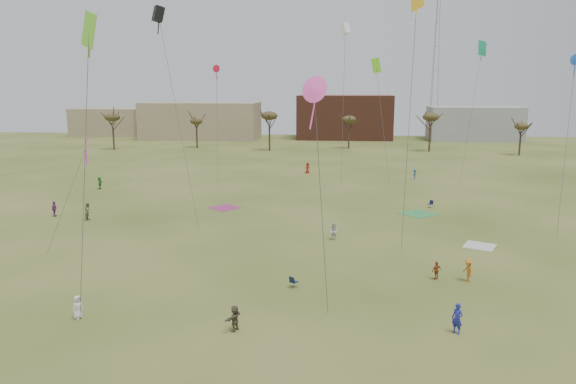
# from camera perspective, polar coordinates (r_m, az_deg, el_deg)

# --- Properties ---
(ground) EXTENTS (260.00, 260.00, 0.00)m
(ground) POSITION_cam_1_polar(r_m,az_deg,el_deg) (36.07, -1.98, -12.33)
(ground) COLOR #3D5119
(ground) RESTS_ON ground
(flyer_near_left) EXTENTS (0.76, 0.88, 1.52)m
(flyer_near_left) POSITION_cam_1_polar(r_m,az_deg,el_deg) (36.86, -21.44, -11.33)
(flyer_near_left) COLOR white
(flyer_near_left) RESTS_ON ground
(flyer_near_right) EXTENTS (0.80, 0.79, 1.86)m
(flyer_near_right) POSITION_cam_1_polar(r_m,az_deg,el_deg) (33.96, 17.55, -12.71)
(flyer_near_right) COLOR #212698
(flyer_near_right) RESTS_ON ground
(spectator_fore_a) EXTENTS (0.89, 0.74, 1.42)m
(spectator_fore_a) POSITION_cam_1_polar(r_m,az_deg,el_deg) (42.46, 15.50, -8.04)
(spectator_fore_a) COLOR #A74A1C
(spectator_fore_a) RESTS_ON ground
(spectator_fore_b) EXTENTS (0.77, 0.98, 1.98)m
(spectator_fore_b) POSITION_cam_1_polar(r_m,az_deg,el_deg) (62.48, -20.46, -1.93)
(spectator_fore_b) COLOR #858155
(spectator_fore_b) RESTS_ON ground
(spectator_fore_c) EXTENTS (1.02, 1.54, 1.59)m
(spectator_fore_c) POSITION_cam_1_polar(r_m,az_deg,el_deg) (32.99, -5.70, -13.20)
(spectator_fore_c) COLOR brown
(spectator_fore_c) RESTS_ON ground
(flyer_mid_b) EXTENTS (0.95, 1.27, 1.75)m
(flyer_mid_b) POSITION_cam_1_polar(r_m,az_deg,el_deg) (42.68, 18.58, -7.89)
(flyer_mid_b) COLOR #BE7223
(flyer_mid_b) RESTS_ON ground
(spectator_mid_d) EXTENTS (0.49, 1.05, 1.75)m
(spectator_mid_d) POSITION_cam_1_polar(r_m,az_deg,el_deg) (65.70, -23.59, -1.65)
(spectator_mid_d) COLOR #863777
(spectator_mid_d) RESTS_ON ground
(spectator_mid_e) EXTENTS (1.02, 0.94, 1.69)m
(spectator_mid_e) POSITION_cam_1_polar(r_m,az_deg,el_deg) (51.25, 4.89, -4.19)
(spectator_mid_e) COLOR silver
(spectator_mid_e) RESTS_ON ground
(flyer_far_a) EXTENTS (0.95, 1.67, 1.72)m
(flyer_far_a) POSITION_cam_1_polar(r_m,az_deg,el_deg) (81.08, -19.37, 0.92)
(flyer_far_a) COLOR #28792A
(flyer_far_a) RESTS_ON ground
(flyer_far_b) EXTENTS (1.03, 1.03, 1.81)m
(flyer_far_b) POSITION_cam_1_polar(r_m,az_deg,el_deg) (90.51, 2.09, 2.58)
(flyer_far_b) COLOR maroon
(flyer_far_b) RESTS_ON ground
(flyer_far_c) EXTENTS (0.70, 1.08, 1.58)m
(flyer_far_c) POSITION_cam_1_polar(r_m,az_deg,el_deg) (86.69, 13.29, 1.83)
(flyer_far_c) COLOR navy
(flyer_far_c) RESTS_ON ground
(blanket_cream) EXTENTS (3.49, 3.49, 0.03)m
(blanket_cream) POSITION_cam_1_polar(r_m,az_deg,el_deg) (52.42, 19.69, -5.43)
(blanket_cream) COLOR silver
(blanket_cream) RESTS_ON ground
(blanket_plum) EXTENTS (4.32, 4.32, 0.03)m
(blanket_plum) POSITION_cam_1_polar(r_m,az_deg,el_deg) (65.11, -6.71, -1.68)
(blanket_plum) COLOR #9A2F67
(blanket_plum) RESTS_ON ground
(blanket_olive) EXTENTS (4.69, 4.69, 0.03)m
(blanket_olive) POSITION_cam_1_polar(r_m,az_deg,el_deg) (63.38, 13.68, -2.28)
(blanket_olive) COLOR #349047
(blanket_olive) RESTS_ON ground
(camp_chair_center) EXTENTS (0.73, 0.74, 0.87)m
(camp_chair_center) POSITION_cam_1_polar(r_m,az_deg,el_deg) (39.56, 0.62, -9.75)
(camp_chair_center) COLOR #15223A
(camp_chair_center) RESTS_ON ground
(camp_chair_right) EXTENTS (0.74, 0.74, 0.87)m
(camp_chair_right) POSITION_cam_1_polar(r_m,az_deg,el_deg) (67.02, 14.88, -1.39)
(camp_chair_right) COLOR #121834
(camp_chair_right) RESTS_ON ground
(kites_aloft) EXTENTS (60.06, 63.08, 21.81)m
(kites_aloft) POSITION_cam_1_polar(r_m,az_deg,el_deg) (56.24, -0.59, 15.52)
(kites_aloft) COLOR red
(kites_aloft) RESTS_ON ground
(tree_line) EXTENTS (117.44, 49.32, 8.91)m
(tree_line) POSITION_cam_1_polar(r_m,az_deg,el_deg) (112.38, 2.05, 7.42)
(tree_line) COLOR #3A2B1E
(tree_line) RESTS_ON ground
(building_tan) EXTENTS (32.00, 14.00, 10.00)m
(building_tan) POSITION_cam_1_polar(r_m,az_deg,el_deg) (153.26, -9.22, 7.49)
(building_tan) COLOR #937F60
(building_tan) RESTS_ON ground
(building_brick) EXTENTS (26.00, 16.00, 12.00)m
(building_brick) POSITION_cam_1_polar(r_m,az_deg,el_deg) (153.00, 6.04, 7.94)
(building_brick) COLOR brown
(building_brick) RESTS_ON ground
(building_grey) EXTENTS (24.00, 12.00, 9.00)m
(building_grey) POSITION_cam_1_polar(r_m,az_deg,el_deg) (155.19, 19.16, 6.89)
(building_grey) COLOR gray
(building_grey) RESTS_ON ground
(building_tan_west) EXTENTS (20.00, 12.00, 8.00)m
(building_tan_west) POSITION_cam_1_polar(r_m,az_deg,el_deg) (170.01, -18.48, 7.08)
(building_tan_west) COLOR #937F60
(building_tan_west) RESTS_ON ground
(radio_tower) EXTENTS (1.51, 1.72, 41.00)m
(radio_tower) POSITION_cam_1_polar(r_m,az_deg,el_deg) (159.88, 15.35, 12.49)
(radio_tower) COLOR #9EA3A8
(radio_tower) RESTS_ON ground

